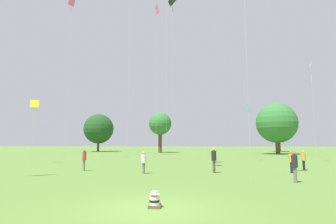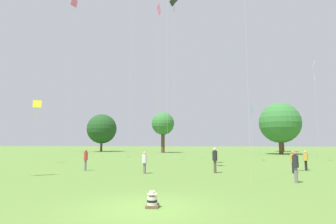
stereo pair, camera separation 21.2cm
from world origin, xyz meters
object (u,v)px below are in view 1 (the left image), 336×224
kite_7 (157,15)px  person_standing_2 (303,158)px  person_standing_0 (84,158)px  kite_9 (249,109)px  kite_3 (311,70)px  distant_tree_0 (160,124)px  kite_5 (71,10)px  distant_tree_1 (278,126)px  kite_4 (130,2)px  person_standing_5 (214,158)px  kite_6 (173,7)px  person_standing_3 (295,164)px  distant_tree_3 (277,123)px  kite_8 (34,105)px  person_standing_4 (144,161)px  person_standing_1 (291,160)px  distant_tree_2 (99,129)px  seated_toddler (155,201)px

kite_7 → person_standing_2: bearing=-100.1°
person_standing_0 → kite_9: 20.23m
kite_3 → distant_tree_0: bearing=-75.5°
kite_5 → distant_tree_1: 53.36m
kite_4 → kite_9: kite_4 is taller
person_standing_5 → kite_6: 15.47m
person_standing_5 → distant_tree_0: 39.40m
person_standing_5 → distant_tree_1: 52.20m
kite_5 → kite_3: bearing=156.1°
person_standing_5 → person_standing_3: bearing=125.2°
kite_9 → distant_tree_3: 22.10m
person_standing_2 → kite_8: kite_8 is taller
person_standing_4 → kite_7: (-0.97, 12.24, 17.30)m
distant_tree_0 → person_standing_3: bearing=-72.4°
person_standing_0 → kite_8: kite_8 is taller
kite_6 → distant_tree_3: bearing=-158.8°
kite_3 → kite_6: size_ratio=0.70×
person_standing_5 → kite_5: kite_5 is taller
kite_3 → distant_tree_0: 34.23m
person_standing_1 → kite_9: 13.23m
person_standing_0 → distant_tree_2: (-15.51, 43.23, 4.66)m
person_standing_1 → person_standing_5: bearing=40.6°
kite_9 → distant_tree_1: bearing=43.4°
person_standing_3 → distant_tree_2: (-29.77, 47.86, 4.63)m
person_standing_2 → distant_tree_1: 47.24m
kite_4 → kite_8: 15.77m
kite_7 → kite_9: kite_7 is taller
kite_4 → distant_tree_2: kite_4 is taller
kite_8 → distant_tree_1: distant_tree_1 is taller
kite_5 → distant_tree_2: 34.75m
kite_5 → distant_tree_2: size_ratio=2.37×
person_standing_3 → distant_tree_1: distant_tree_1 is taller
person_standing_5 → kite_8: 20.34m
kite_3 → kite_7: (-18.09, -0.28, 7.65)m
distant_tree_0 → distant_tree_1: (28.40, 10.34, -0.02)m
distant_tree_1 → person_standing_4: bearing=-116.1°
seated_toddler → kite_3: size_ratio=0.05×
person_standing_3 → kite_3: (7.92, 15.79, 9.54)m
kite_5 → distant_tree_2: bearing=-97.7°
kite_9 → kite_4: bearing=172.4°
person_standing_5 → kite_4: size_ratio=0.09×
person_standing_3 → distant_tree_1: bearing=89.8°
kite_6 → kite_8: bearing=-44.2°
person_standing_2 → distant_tree_2: size_ratio=0.17×
person_standing_2 → kite_7: kite_7 is taller
kite_3 → distant_tree_3: (2.13, 21.22, -4.57)m
distant_tree_3 → distant_tree_0: bearing=167.5°
distant_tree_0 → distant_tree_3: bearing=-12.5°
kite_5 → kite_8: kite_5 is taller
person_standing_5 → distant_tree_2: size_ratio=0.20×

